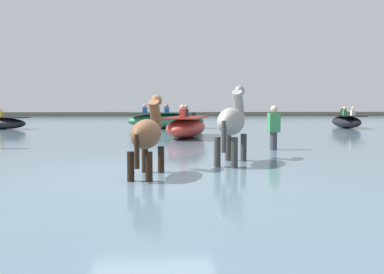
% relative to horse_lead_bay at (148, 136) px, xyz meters
% --- Properties ---
extents(ground_plane, '(120.00, 120.00, 0.00)m').
position_rel_horse_lead_bay_xyz_m(ground_plane, '(0.05, 0.23, -1.09)').
color(ground_plane, '#666051').
extents(water_surface, '(90.00, 90.00, 0.38)m').
position_rel_horse_lead_bay_xyz_m(water_surface, '(0.05, 10.23, -0.90)').
color(water_surface, slate).
rests_on(water_surface, ground).
extents(horse_lead_bay, '(0.69, 1.70, 1.84)m').
position_rel_horse_lead_bay_xyz_m(horse_lead_bay, '(0.00, 0.00, 0.00)').
color(horse_lead_bay, brown).
rests_on(horse_lead_bay, ground).
extents(horse_trailing_grey, '(1.02, 1.91, 2.10)m').
position_rel_horse_lead_bay_xyz_m(horse_trailing_grey, '(1.74, 1.43, 0.15)').
color(horse_trailing_grey, gray).
rests_on(horse_trailing_grey, ground).
extents(boat_distant_west, '(3.14, 2.11, 1.12)m').
position_rel_horse_lead_bay_xyz_m(boat_distant_west, '(-8.41, 14.58, -0.39)').
color(boat_distant_west, black).
rests_on(boat_distant_west, water_surface).
extents(boat_mid_channel, '(2.20, 4.02, 1.28)m').
position_rel_horse_lead_bay_xyz_m(boat_mid_channel, '(1.09, 8.55, -0.30)').
color(boat_mid_channel, '#BC382D').
rests_on(boat_mid_channel, water_surface).
extents(boat_near_port, '(4.28, 1.95, 1.34)m').
position_rel_horse_lead_bay_xyz_m(boat_near_port, '(0.28, 14.52, -0.28)').
color(boat_near_port, '#337556').
rests_on(boat_near_port, water_surface).
extents(boat_far_offshore, '(1.59, 3.49, 1.18)m').
position_rel_horse_lead_bay_xyz_m(boat_far_offshore, '(10.33, 14.60, -0.35)').
color(boat_far_offshore, black).
rests_on(boat_far_offshore, water_surface).
extents(person_onlooker_right, '(0.35, 0.25, 1.63)m').
position_rel_horse_lead_bay_xyz_m(person_onlooker_right, '(3.34, 3.98, -0.22)').
color(person_onlooker_right, '#383842').
rests_on(person_onlooker_right, ground).
extents(far_shoreline, '(80.00, 2.40, 0.86)m').
position_rel_horse_lead_bay_xyz_m(far_shoreline, '(0.05, 40.48, -0.66)').
color(far_shoreline, '#605B4C').
rests_on(far_shoreline, ground).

